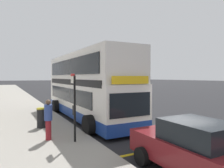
% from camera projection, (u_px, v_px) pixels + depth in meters
% --- Properties ---
extents(ground_plane, '(260.00, 260.00, 0.00)m').
position_uv_depth(ground_plane, '(49.00, 92.00, 38.27)').
color(ground_plane, black).
extents(pavement_near, '(6.00, 76.00, 0.14)m').
position_uv_depth(pavement_near, '(7.00, 93.00, 35.01)').
color(pavement_near, gray).
rests_on(pavement_near, ground).
extents(double_decker_bus, '(3.17, 11.45, 4.40)m').
position_uv_depth(double_decker_bus, '(86.00, 88.00, 14.27)').
color(double_decker_bus, white).
rests_on(double_decker_bus, ground).
extents(bus_bay_markings, '(2.85, 14.75, 0.01)m').
position_uv_depth(bus_bay_markings, '(84.00, 118.00, 14.39)').
color(bus_bay_markings, gold).
rests_on(bus_bay_markings, ground).
extents(bus_stop_sign, '(0.09, 0.51, 2.85)m').
position_uv_depth(bus_stop_sign, '(74.00, 102.00, 8.65)').
color(bus_stop_sign, black).
rests_on(bus_stop_sign, pavement_near).
extents(parked_car_teal_across, '(2.09, 4.20, 1.62)m').
position_uv_depth(parked_car_teal_across, '(65.00, 88.00, 38.97)').
color(parked_car_teal_across, '#196066').
rests_on(parked_car_teal_across, ground).
extents(parked_car_maroon_behind, '(2.09, 4.20, 1.62)m').
position_uv_depth(parked_car_maroon_behind, '(196.00, 149.00, 5.88)').
color(parked_car_maroon_behind, maroon).
rests_on(parked_car_maroon_behind, ground).
extents(pedestrian_waiting_near_sign, '(0.34, 0.34, 1.74)m').
position_uv_depth(pedestrian_waiting_near_sign, '(48.00, 118.00, 8.86)').
color(pedestrian_waiting_near_sign, maroon).
rests_on(pedestrian_waiting_near_sign, pavement_near).
extents(litter_bin, '(0.46, 0.46, 1.06)m').
position_uv_depth(litter_bin, '(41.00, 118.00, 11.03)').
color(litter_bin, black).
rests_on(litter_bin, pavement_near).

